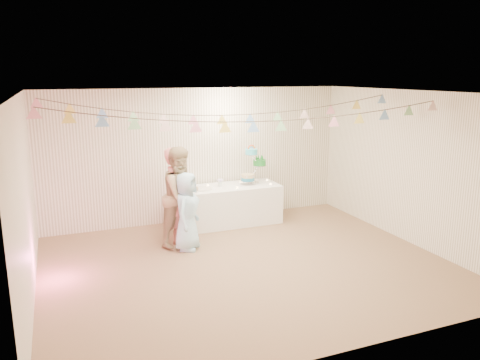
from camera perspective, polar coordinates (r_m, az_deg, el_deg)
name	(u,v)px	position (r m, az deg, el deg)	size (l,w,h in m)	color
floor	(247,265)	(7.29, 0.89, -10.30)	(6.00, 6.00, 0.00)	brown
ceiling	(248,93)	(6.70, 0.97, 10.59)	(6.00, 6.00, 0.00)	white
back_wall	(198,155)	(9.19, -5.11, 3.00)	(6.00, 6.00, 0.00)	white
front_wall	(345,236)	(4.76, 12.69, -6.67)	(6.00, 6.00, 0.00)	white
left_wall	(25,203)	(6.39, -24.79, -2.55)	(5.00, 5.00, 0.00)	white
right_wall	(410,168)	(8.48, 19.99, 1.43)	(5.00, 5.00, 0.00)	white
table	(228,205)	(9.09, -1.45, -3.05)	(1.99, 0.80, 0.75)	white
cake_stand	(253,165)	(9.17, 1.64, 1.81)	(0.64, 0.38, 0.72)	silver
cake_bottom	(247,180)	(9.11, 0.91, -0.01)	(0.31, 0.31, 0.15)	teal
cake_middle	(260,164)	(9.32, 2.43, 1.97)	(0.27, 0.27, 0.22)	#1C8229
cake_top_tier	(251,152)	(9.07, 1.37, 3.41)	(0.25, 0.25, 0.19)	#41BECD
platter	(202,189)	(8.79, -4.60, -1.05)	(0.36, 0.36, 0.02)	white
posy	(220,182)	(8.98, -2.43, -0.28)	(0.13, 0.13, 0.15)	white
person_adult_a	(177,195)	(8.11, -7.74, -1.81)	(0.61, 0.40, 1.66)	#EA7E7A
person_adult_b	(182,196)	(7.94, -7.14, -1.98)	(0.82, 0.64, 1.69)	tan
person_child	(187,211)	(7.75, -6.48, -3.82)	(0.64, 0.42, 1.31)	#B2E2FC
bunting_back	(222,106)	(7.74, -2.23, 9.03)	(5.60, 1.10, 0.40)	pink
bunting_front	(253,114)	(6.54, 1.64, 8.07)	(5.60, 0.90, 0.36)	#72A5E5
tealight_0	(190,191)	(8.62, -6.11, -1.34)	(0.04, 0.04, 0.03)	#FFD88C
tealight_1	(208,185)	(9.05, -3.94, -0.61)	(0.04, 0.04, 0.03)	#FFD88C
tealight_2	(237,188)	(8.83, -0.36, -0.92)	(0.04, 0.04, 0.03)	#FFD88C
tealight_3	(241,182)	(9.32, 0.08, -0.19)	(0.04, 0.04, 0.03)	#FFD88C
tealight_4	(271,184)	(9.15, 3.75, -0.46)	(0.04, 0.04, 0.03)	#FFD88C
tealight_5	(267,180)	(9.47, 3.33, 0.00)	(0.04, 0.04, 0.03)	#FFD88C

